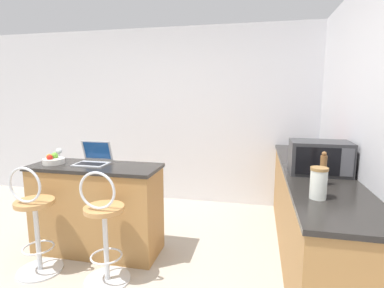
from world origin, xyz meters
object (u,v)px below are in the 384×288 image
(pepper_mill, at_px, (323,169))
(wine_glass_short, at_px, (59,152))
(fruit_bowl, at_px, (53,160))
(storage_jar, at_px, (319,183))
(laptop, at_px, (94,158))
(bar_stool_near, at_px, (35,223))
(bar_stool_far, at_px, (104,230))
(toaster, at_px, (312,154))
(microwave, at_px, (320,158))

(pepper_mill, bearing_deg, wine_glass_short, 172.24)
(fruit_bowl, xyz_separation_m, storage_jar, (2.47, -0.52, 0.07))
(wine_glass_short, relative_size, fruit_bowl, 0.63)
(fruit_bowl, distance_m, pepper_mill, 2.57)
(laptop, relative_size, pepper_mill, 1.21)
(fruit_bowl, relative_size, storage_jar, 0.98)
(bar_stool_near, distance_m, bar_stool_far, 0.69)
(fruit_bowl, bearing_deg, bar_stool_far, -29.50)
(fruit_bowl, height_order, pepper_mill, pepper_mill)
(bar_stool_far, distance_m, fruit_bowl, 1.03)
(toaster, height_order, storage_jar, storage_jar)
(toaster, bearing_deg, microwave, -92.24)
(bar_stool_near, xyz_separation_m, laptop, (0.29, 0.56, 0.50))
(toaster, relative_size, pepper_mill, 0.90)
(laptop, bearing_deg, wine_glass_short, 172.57)
(bar_stool_near, height_order, laptop, laptop)
(wine_glass_short, xyz_separation_m, fruit_bowl, (0.05, -0.17, -0.05))
(bar_stool_far, xyz_separation_m, fruit_bowl, (-0.79, 0.45, 0.48))
(microwave, bearing_deg, toaster, 87.76)
(microwave, relative_size, storage_jar, 2.33)
(bar_stool_far, bearing_deg, bar_stool_near, 180.00)
(laptop, relative_size, storage_jar, 1.50)
(fruit_bowl, distance_m, storage_jar, 2.52)
(bar_stool_near, relative_size, toaster, 4.19)
(toaster, xyz_separation_m, storage_jar, (-0.15, -1.21, 0.03))
(storage_jar, bearing_deg, pepper_mill, 74.54)
(wine_glass_short, relative_size, pepper_mill, 0.50)
(microwave, relative_size, fruit_bowl, 2.39)
(bar_stool_far, relative_size, toaster, 4.19)
(microwave, bearing_deg, laptop, -178.10)
(storage_jar, bearing_deg, bar_stool_near, 178.19)
(bar_stool_far, distance_m, wine_glass_short, 1.17)
(microwave, relative_size, pepper_mill, 1.89)
(bar_stool_near, xyz_separation_m, fruit_bowl, (-0.11, 0.45, 0.48))
(bar_stool_near, xyz_separation_m, microwave, (2.49, 0.63, 0.59))
(bar_stool_near, relative_size, bar_stool_far, 1.00)
(bar_stool_near, height_order, toaster, toaster)
(bar_stool_near, distance_m, laptop, 0.80)
(pepper_mill, xyz_separation_m, storage_jar, (-0.09, -0.33, -0.02))
(wine_glass_short, height_order, fruit_bowl, wine_glass_short)
(microwave, xyz_separation_m, pepper_mill, (-0.04, -0.37, -0.02))
(microwave, height_order, wine_glass_short, microwave)
(wine_glass_short, distance_m, pepper_mill, 2.63)
(bar_stool_near, height_order, pepper_mill, pepper_mill)
(toaster, height_order, pepper_mill, pepper_mill)
(bar_stool_far, height_order, wine_glass_short, wine_glass_short)
(laptop, xyz_separation_m, storage_jar, (2.07, -0.63, 0.05))
(pepper_mill, bearing_deg, microwave, 83.68)
(bar_stool_near, relative_size, wine_glass_short, 7.62)
(bar_stool_far, bearing_deg, toaster, 31.82)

